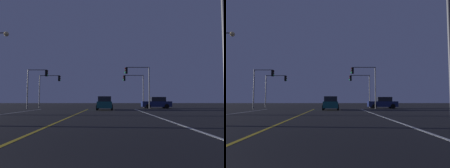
{
  "view_description": "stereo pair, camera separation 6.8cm",
  "coord_description": "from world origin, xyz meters",
  "views": [
    {
      "loc": [
        2.84,
        -1.21,
        1.21
      ],
      "look_at": [
        3.16,
        22.82,
        2.91
      ],
      "focal_mm": 36.97,
      "sensor_mm": 36.0,
      "label": 1
    },
    {
      "loc": [
        2.91,
        -1.21,
        1.21
      ],
      "look_at": [
        3.16,
        22.82,
        2.91
      ],
      "focal_mm": 36.97,
      "sensor_mm": 36.0,
      "label": 2
    }
  ],
  "objects": [
    {
      "name": "lane_center_divider",
      "position": [
        0.0,
        12.17,
        0.0
      ],
      "size": [
        0.16,
        36.35,
        0.01
      ],
      "primitive_type": "cube",
      "color": "gold",
      "rests_on": "ground"
    },
    {
      "name": "lane_edge_right",
      "position": [
        6.37,
        12.17,
        0.0
      ],
      "size": [
        0.16,
        36.35,
        0.01
      ],
      "primitive_type": "cube",
      "color": "silver",
      "rests_on": "ground"
    },
    {
      "name": "traffic_light_near_right",
      "position": [
        6.88,
        30.85,
        4.36
      ],
      "size": [
        3.48,
        0.36,
        5.88
      ],
      "rotation": [
        0.0,
        0.0,
        3.14
      ],
      "color": "#4C4C51",
      "rests_on": "ground"
    },
    {
      "name": "street_lamp_right_near",
      "position": [
        8.02,
        10.22,
        5.03
      ],
      "size": [
        2.8,
        0.44,
        7.84
      ],
      "rotation": [
        0.0,
        0.0,
        3.14
      ],
      "color": "#4C4C51",
      "rests_on": "ground"
    },
    {
      "name": "car_crossing_side",
      "position": [
        9.93,
        33.02,
        0.82
      ],
      "size": [
        4.3,
        2.02,
        1.7
      ],
      "rotation": [
        0.0,
        0.0,
        3.14
      ],
      "color": "black",
      "rests_on": "ground"
    },
    {
      "name": "traffic_light_near_left",
      "position": [
        -7.13,
        30.85,
        4.07
      ],
      "size": [
        2.89,
        0.36,
        5.5
      ],
      "color": "#4C4C51",
      "rests_on": "ground"
    },
    {
      "name": "car_ahead_far",
      "position": [
        2.3,
        27.99,
        0.82
      ],
      "size": [
        2.02,
        4.3,
        1.7
      ],
      "rotation": [
        0.0,
        0.0,
        1.57
      ],
      "color": "black",
      "rests_on": "ground"
    },
    {
      "name": "traffic_light_far_left",
      "position": [
        -6.8,
        36.35,
        3.96
      ],
      "size": [
        3.49,
        0.36,
        5.29
      ],
      "color": "#4C4C51",
      "rests_on": "ground"
    },
    {
      "name": "traffic_light_far_right",
      "position": [
        6.85,
        36.35,
        3.99
      ],
      "size": [
        3.4,
        0.36,
        5.35
      ],
      "rotation": [
        0.0,
        0.0,
        3.14
      ],
      "color": "#4C4C51",
      "rests_on": "ground"
    }
  ]
}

